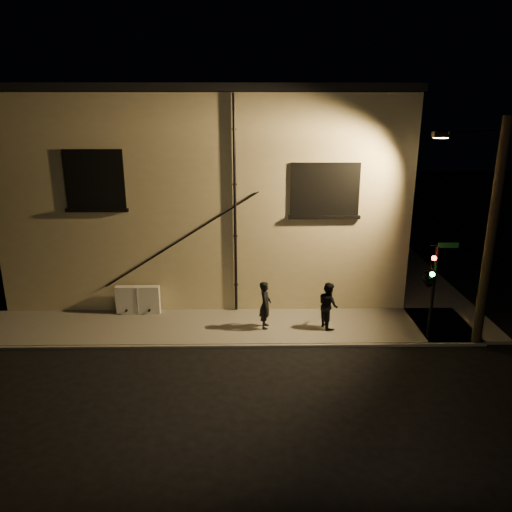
{
  "coord_description": "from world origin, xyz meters",
  "views": [
    {
      "loc": [
        -1.32,
        -15.63,
        8.18
      ],
      "look_at": [
        -1.02,
        1.8,
        2.75
      ],
      "focal_mm": 35.0,
      "sensor_mm": 36.0,
      "label": 1
    }
  ],
  "objects_px": {
    "utility_cabinet": "(138,300)",
    "streetlamp_pole": "(489,231)",
    "traffic_signal": "(430,276)",
    "pedestrian_b": "(328,305)",
    "pedestrian_a": "(265,305)"
  },
  "relations": [
    {
      "from": "utility_cabinet",
      "to": "traffic_signal",
      "type": "xyz_separation_m",
      "value": [
        10.51,
        -2.51,
        1.82
      ]
    },
    {
      "from": "pedestrian_b",
      "to": "traffic_signal",
      "type": "relative_size",
      "value": 0.5
    },
    {
      "from": "utility_cabinet",
      "to": "pedestrian_b",
      "type": "relative_size",
      "value": 0.98
    },
    {
      "from": "streetlamp_pole",
      "to": "traffic_signal",
      "type": "bearing_deg",
      "value": 178.63
    },
    {
      "from": "utility_cabinet",
      "to": "pedestrian_b",
      "type": "bearing_deg",
      "value": -10.83
    },
    {
      "from": "traffic_signal",
      "to": "streetlamp_pole",
      "type": "xyz_separation_m",
      "value": [
        1.77,
        -0.04,
        1.58
      ]
    },
    {
      "from": "pedestrian_a",
      "to": "pedestrian_b",
      "type": "bearing_deg",
      "value": -84.06
    },
    {
      "from": "pedestrian_a",
      "to": "streetlamp_pole",
      "type": "height_order",
      "value": "streetlamp_pole"
    },
    {
      "from": "pedestrian_a",
      "to": "pedestrian_b",
      "type": "relative_size",
      "value": 1.03
    },
    {
      "from": "utility_cabinet",
      "to": "streetlamp_pole",
      "type": "xyz_separation_m",
      "value": [
        12.28,
        -2.56,
        3.4
      ]
    },
    {
      "from": "utility_cabinet",
      "to": "traffic_signal",
      "type": "relative_size",
      "value": 0.48
    },
    {
      "from": "traffic_signal",
      "to": "pedestrian_b",
      "type": "bearing_deg",
      "value": 160.82
    },
    {
      "from": "utility_cabinet",
      "to": "traffic_signal",
      "type": "bearing_deg",
      "value": -13.45
    },
    {
      "from": "utility_cabinet",
      "to": "traffic_signal",
      "type": "distance_m",
      "value": 10.96
    },
    {
      "from": "utility_cabinet",
      "to": "pedestrian_a",
      "type": "distance_m",
      "value": 5.18
    }
  ]
}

